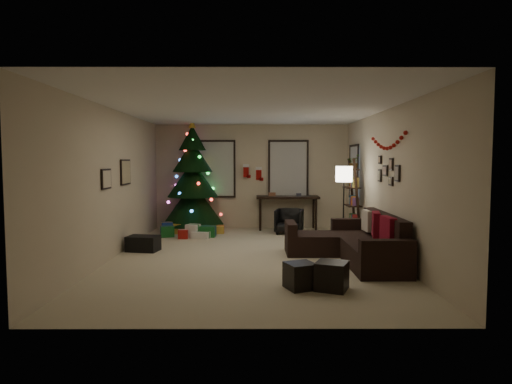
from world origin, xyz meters
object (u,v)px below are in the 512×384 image
sofa (355,244)px  bookshelf (354,200)px  christmas_tree (193,183)px  desk_chair (289,221)px  desk (288,200)px

sofa → bookshelf: bearing=77.9°
christmas_tree → desk_chair: (2.40, -0.55, -0.89)m
desk_chair → bookshelf: size_ratio=0.33×
bookshelf → sofa: bearing=-102.1°
christmas_tree → sofa: size_ratio=1.12×
desk → desk_chair: desk is taller
desk_chair → bookshelf: bearing=-16.3°
desk_chair → desk: bearing=101.4°
christmas_tree → desk_chair: 2.62m
christmas_tree → bookshelf: bearing=-19.0°
desk → desk_chair: bearing=-90.7°
sofa → desk_chair: sofa is taller
sofa → bookshelf: (0.44, 2.06, 0.61)m
sofa → desk: 3.62m
desk → christmas_tree: bearing=-177.7°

